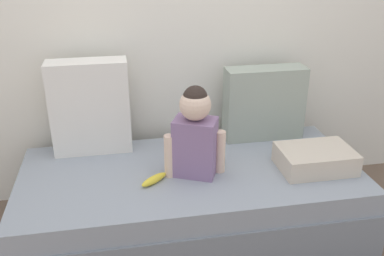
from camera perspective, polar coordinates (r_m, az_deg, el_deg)
ground_plane at (r=2.59m, az=-0.17°, el=-13.35°), size 12.00×12.00×0.00m
couch at (r=2.48m, az=-0.18°, el=-9.68°), size 1.92×0.88×0.41m
throw_pillow_left at (r=2.53m, az=-13.44°, el=2.72°), size 0.45×0.16×0.55m
throw_pillow_right at (r=2.70m, az=9.59°, el=3.30°), size 0.49×0.16×0.45m
toddler at (r=2.22m, az=0.42°, el=-0.63°), size 0.33×0.23×0.50m
banana at (r=2.24m, az=-5.10°, el=-6.86°), size 0.16×0.14×0.04m
folded_blanket at (r=2.45m, az=16.15°, el=-3.96°), size 0.40×0.28×0.12m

